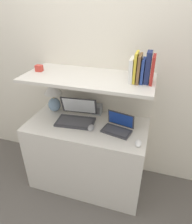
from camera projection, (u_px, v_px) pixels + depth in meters
name	position (u px, v px, depth m)	size (l,w,h in m)	color
ground_plane	(79.00, 200.00, 2.11)	(12.00, 12.00, 0.00)	#56514C
wall_back	(98.00, 72.00, 2.08)	(6.00, 0.05, 2.40)	silver
desk	(87.00, 154.00, 2.18)	(1.20, 0.61, 0.77)	silver
back_riser	(96.00, 121.00, 2.33)	(1.20, 0.04, 1.22)	silver
shelf	(88.00, 78.00, 1.82)	(1.20, 0.55, 0.03)	silver
table_lamp	(53.00, 94.00, 2.13)	(0.19, 0.19, 0.34)	#7593B2
laptop_large	(77.00, 117.00, 2.03)	(0.41, 0.33, 0.22)	#333338
laptop_small	(118.00, 127.00, 1.87)	(0.30, 0.23, 0.17)	#333338
computer_mouse	(91.00, 128.00, 1.89)	(0.07, 0.11, 0.04)	#99999E
second_mouse	(138.00, 143.00, 1.69)	(0.06, 0.10, 0.04)	white
router_box	(97.00, 109.00, 2.14)	(0.10, 0.08, 0.11)	gray
book_red	(153.00, 70.00, 1.61)	(0.02, 0.16, 0.23)	#A82823
book_navy	(148.00, 67.00, 1.61)	(0.04, 0.12, 0.26)	navy
book_blue	(143.00, 71.00, 1.64)	(0.02, 0.14, 0.20)	#284293
book_brown	(139.00, 69.00, 1.64)	(0.02, 0.18, 0.23)	brown
book_yellow	(136.00, 67.00, 1.64)	(0.02, 0.16, 0.24)	gold
book_white	(132.00, 70.00, 1.66)	(0.04, 0.17, 0.20)	silver
shelf_gadget	(39.00, 68.00, 1.92)	(0.06, 0.05, 0.06)	#CC3D33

